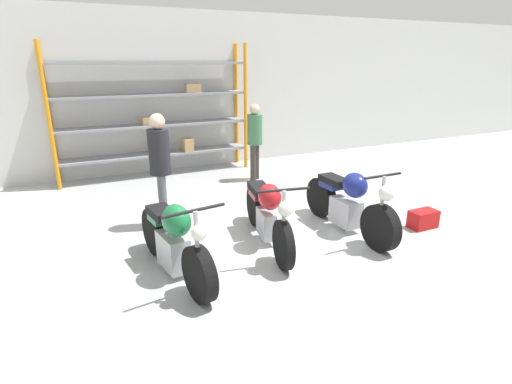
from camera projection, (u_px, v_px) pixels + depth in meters
name	position (u px, v px, depth m)	size (l,w,h in m)	color
ground_plane	(268.00, 247.00, 5.66)	(30.00, 30.00, 0.00)	#B2B7B7
back_wall	(174.00, 92.00, 9.24)	(30.00, 0.08, 3.60)	silver
shelving_rack	(156.00, 112.00, 8.82)	(4.25, 0.63, 2.88)	orange
motorcycle_green	(174.00, 241.00, 4.81)	(0.70, 2.01, 1.06)	black
motorcycle_red	(267.00, 212.00, 5.62)	(0.72, 2.11, 1.05)	black
motorcycle_blue	(349.00, 203.00, 6.05)	(0.61, 2.09, 1.08)	black
person_browsing	(255.00, 136.00, 8.52)	(0.45, 0.45, 1.64)	#38332D
person_near_rack	(160.00, 162.00, 6.04)	(0.38, 0.38, 1.78)	#595960
toolbox	(423.00, 219.00, 6.28)	(0.44, 0.26, 0.28)	red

